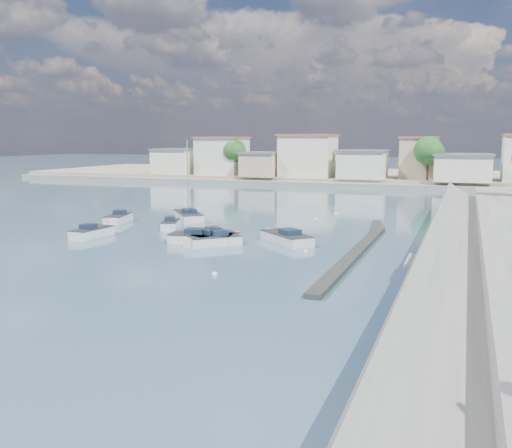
{
  "coord_description": "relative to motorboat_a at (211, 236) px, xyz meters",
  "views": [
    {
      "loc": [
        14.79,
        -33.01,
        8.97
      ],
      "look_at": [
        -2.64,
        13.98,
        1.4
      ],
      "focal_mm": 40.0,
      "sensor_mm": 36.0,
      "label": 1
    }
  ],
  "objects": [
    {
      "name": "ground",
      "position": [
        6.21,
        27.8,
        -0.38
      ],
      "size": [
        400.0,
        400.0,
        0.0
      ],
      "primitive_type": "plane",
      "color": "#334F67",
      "rests_on": "ground"
    },
    {
      "name": "breakwater",
      "position": [
        13.12,
        0.48,
        -0.21
      ],
      "size": [
        2.0,
        31.02,
        0.35
      ],
      "color": "black",
      "rests_on": "ground"
    },
    {
      "name": "far_shore_land",
      "position": [
        6.21,
        79.8,
        0.32
      ],
      "size": [
        160.0,
        40.0,
        1.4
      ],
      "primitive_type": "cube",
      "color": "gray",
      "rests_on": "ground"
    },
    {
      "name": "far_shore_quay",
      "position": [
        6.21,
        58.8,
        0.02
      ],
      "size": [
        160.0,
        2.5,
        0.8
      ],
      "primitive_type": "cube",
      "color": "slate",
      "rests_on": "ground"
    },
    {
      "name": "far_town",
      "position": [
        16.93,
        64.72,
        4.56
      ],
      "size": [
        113.01,
        12.8,
        8.35
      ],
      "color": "beige",
      "rests_on": "far_shore_land"
    },
    {
      "name": "shore_trees",
      "position": [
        14.55,
        55.91,
        5.84
      ],
      "size": [
        74.56,
        38.32,
        7.92
      ],
      "color": "#38281E",
      "rests_on": "ground"
    },
    {
      "name": "motorboat_a",
      "position": [
        0.0,
        0.0,
        0.0
      ],
      "size": [
        4.47,
        4.83,
        1.48
      ],
      "color": "silver",
      "rests_on": "ground"
    },
    {
      "name": "motorboat_b",
      "position": [
        1.07,
        -1.03,
        -0.0
      ],
      "size": [
        3.64,
        4.61,
        1.48
      ],
      "color": "silver",
      "rests_on": "ground"
    },
    {
      "name": "motorboat_c",
      "position": [
        6.39,
        1.37,
        0.0
      ],
      "size": [
        5.68,
        5.47,
        1.48
      ],
      "color": "silver",
      "rests_on": "ground"
    },
    {
      "name": "motorboat_d",
      "position": [
        1.12,
        -2.33,
        -0.0
      ],
      "size": [
        4.4,
        4.34,
        1.48
      ],
      "color": "silver",
      "rests_on": "ground"
    },
    {
      "name": "motorboat_e",
      "position": [
        -10.93,
        -2.04,
        -0.0
      ],
      "size": [
        2.05,
        4.96,
        1.48
      ],
      "color": "silver",
      "rests_on": "ground"
    },
    {
      "name": "motorboat_f",
      "position": [
        -6.57,
        4.66,
        -0.0
      ],
      "size": [
        2.66,
        4.12,
        1.48
      ],
      "color": "silver",
      "rests_on": "ground"
    },
    {
      "name": "motorboat_g",
      "position": [
        -13.9,
        6.22,
        0.0
      ],
      "size": [
        2.83,
        5.21,
        1.48
      ],
      "color": "silver",
      "rests_on": "ground"
    },
    {
      "name": "motorboat_h",
      "position": [
        0.1,
        -1.52,
        -0.0
      ],
      "size": [
        6.23,
        3.02,
        1.48
      ],
      "color": "silver",
      "rests_on": "ground"
    },
    {
      "name": "sailboat",
      "position": [
        -8.06,
        11.22,
        0.03
      ],
      "size": [
        5.79,
        6.53,
        9.0
      ],
      "color": "silver",
      "rests_on": "ground"
    },
    {
      "name": "mooring_buoys",
      "position": [
        10.77,
        3.57,
        -0.33
      ],
      "size": [
        14.11,
        33.26,
        0.4
      ],
      "color": "white",
      "rests_on": "ground"
    }
  ]
}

